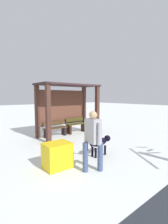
# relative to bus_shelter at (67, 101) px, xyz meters

# --- Properties ---
(ground_plane) EXTENTS (60.00, 60.00, 0.00)m
(ground_plane) POSITION_rel_bus_shelter_xyz_m (0.00, -0.19, -1.68)
(ground_plane) COLOR white
(bus_shelter) EXTENTS (3.05, 1.35, 2.49)m
(bus_shelter) POSITION_rel_bus_shelter_xyz_m (0.00, 0.00, 0.00)
(bus_shelter) COLOR #462A21
(bus_shelter) RESTS_ON ground
(bench_left_inside) EXTENTS (1.16, 0.35, 0.71)m
(bench_left_inside) POSITION_rel_bus_shelter_xyz_m (-0.63, 0.07, -1.35)
(bench_left_inside) COLOR #48311B
(bench_left_inside) RESTS_ON ground
(bench_center_inside) EXTENTS (1.16, 0.38, 0.77)m
(bench_center_inside) POSITION_rel_bus_shelter_xyz_m (0.63, 0.06, -1.32)
(bench_center_inside) COLOR #423B15
(bench_center_inside) RESTS_ON ground
(person_walking) EXTENTS (0.48, 0.59, 1.56)m
(person_walking) POSITION_rel_bus_shelter_xyz_m (-1.68, -3.73, -0.78)
(person_walking) COLOR #A9A7B1
(person_walking) RESTS_ON ground
(dog) EXTENTS (0.99, 0.25, 0.62)m
(dog) POSITION_rel_bus_shelter_xyz_m (-0.74, -3.05, -1.25)
(dog) COLOR black
(dog) RESTS_ON ground
(grit_bin) EXTENTS (0.72, 0.59, 0.68)m
(grit_bin) POSITION_rel_bus_shelter_xyz_m (-2.28, -2.96, -1.34)
(grit_bin) COLOR yellow
(grit_bin) RESTS_ON ground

